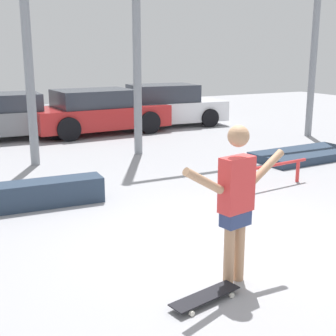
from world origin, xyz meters
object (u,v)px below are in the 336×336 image
skateboard (205,296)px  manual_pad (306,155)px  grind_box (14,197)px  parked_car_grey (5,117)px  skateboarder (236,196)px  grind_rail (267,170)px  parked_car_red (98,112)px  parked_car_white (166,106)px

skateboard → manual_pad: manual_pad is taller
grind_box → parked_car_grey: parked_car_grey is taller
manual_pad → parked_car_grey: parked_car_grey is taller
skateboarder → parked_car_grey: (-0.86, 10.32, -0.35)m
grind_rail → parked_car_red: (-0.77, 7.31, 0.31)m
parked_car_grey → grind_rail: bearing=-63.3°
skateboarder → grind_rail: (2.66, 2.74, -0.65)m
skateboarder → grind_box: 4.12m
skateboard → parked_car_grey: 10.58m
parked_car_grey → grind_box: bearing=-95.7°
parked_car_white → manual_pad: bearing=-79.3°
grind_rail → parked_car_red: bearing=96.0°
skateboarder → grind_box: skateboarder is taller
skateboard → grind_box: (-1.23, 3.89, 0.15)m
skateboarder → manual_pad: size_ratio=0.68×
skateboarder → parked_car_red: skateboarder is taller
manual_pad → parked_car_grey: size_ratio=0.63×
skateboarder → parked_car_red: size_ratio=0.41×
skateboard → manual_pad: bearing=27.5°
grind_box → grind_rail: 4.49m
skateboarder → parked_car_white: bearing=55.8°
manual_pad → parked_car_grey: (-5.96, 6.02, 0.56)m
manual_pad → parked_car_red: parked_car_red is taller
skateboarder → manual_pad: (5.11, 4.31, -0.91)m
skateboarder → parked_car_white: 11.28m
skateboard → parked_car_grey: size_ratio=0.20×
skateboarder → grind_rail: bearing=34.8°
parked_car_grey → parked_car_white: size_ratio=1.03×
grind_rail → skateboarder: bearing=-134.2°
grind_box → manual_pad: bearing=5.5°
skateboard → grind_rail: grind_rail is taller
grind_box → parked_car_red: 7.36m
grind_box → parked_car_red: (3.62, 6.39, 0.45)m
grind_box → grind_rail: grind_rail is taller
skateboard → parked_car_white: parked_car_white is taller
manual_pad → parked_car_white: size_ratio=0.64×
grind_rail → parked_car_white: bearing=76.9°
grind_box → grind_rail: size_ratio=1.40×
skateboard → manual_pad: size_ratio=0.32×
skateboard → parked_car_grey: bearing=80.4°
grind_box → parked_car_grey: size_ratio=0.70×
manual_pad → grind_rail: size_ratio=1.26×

